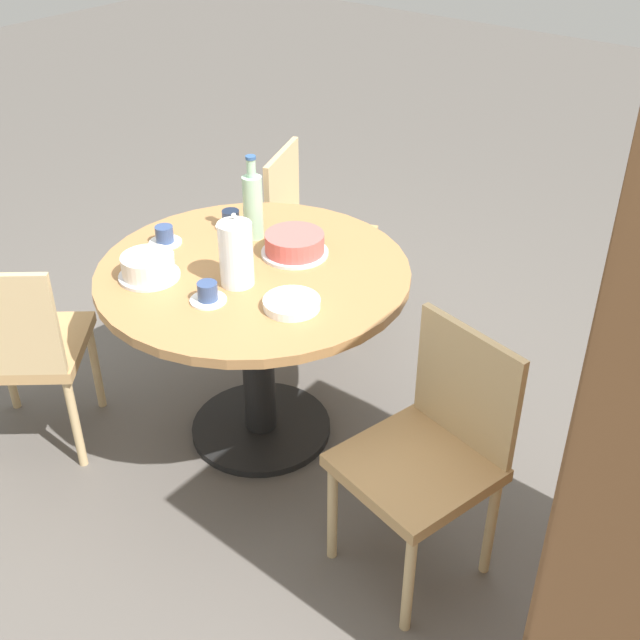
{
  "coord_description": "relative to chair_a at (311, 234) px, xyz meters",
  "views": [
    {
      "loc": [
        1.83,
        1.72,
        2.15
      ],
      "look_at": [
        0.0,
        0.3,
        0.65
      ],
      "focal_mm": 45.0,
      "sensor_mm": 36.0,
      "label": 1
    }
  ],
  "objects": [
    {
      "name": "chair_c",
      "position": [
        0.93,
        1.21,
        0.0
      ],
      "size": [
        0.51,
        0.51,
        0.85
      ],
      "rotation": [
        0.0,
        0.0,
        7.61
      ],
      "color": "tan",
      "rests_on": "ground_plane"
    },
    {
      "name": "dining_table",
      "position": [
        0.78,
        0.36,
        0.11
      ],
      "size": [
        1.13,
        1.13,
        0.75
      ],
      "color": "black",
      "rests_on": "ground_plane"
    },
    {
      "name": "plate_stack",
      "position": [
        0.9,
        0.64,
        0.3
      ],
      "size": [
        0.19,
        0.19,
        0.03
      ],
      "color": "white",
      "rests_on": "dining_table"
    },
    {
      "name": "water_bottle",
      "position": [
        0.6,
        0.2,
        0.42
      ],
      "size": [
        0.07,
        0.07,
        0.33
      ],
      "color": "#99C6A3",
      "rests_on": "dining_table"
    },
    {
      "name": "coffee_pot",
      "position": [
        0.9,
        0.39,
        0.41
      ],
      "size": [
        0.12,
        0.12,
        0.27
      ],
      "color": "white",
      "rests_on": "dining_table"
    },
    {
      "name": "cup_b",
      "position": [
        0.59,
        0.07,
        0.32
      ],
      "size": [
        0.12,
        0.12,
        0.07
      ],
      "color": "white",
      "rests_on": "dining_table"
    },
    {
      "name": "cup_a",
      "position": [
        1.04,
        0.39,
        0.32
      ],
      "size": [
        0.12,
        0.12,
        0.07
      ],
      "color": "white",
      "rests_on": "dining_table"
    },
    {
      "name": "chair_b",
      "position": [
        1.38,
        -0.27,
        0.0
      ],
      "size": [
        0.59,
        0.59,
        0.85
      ],
      "rotation": [
        0.0,
        0.0,
        5.4
      ],
      "color": "tan",
      "rests_on": "ground_plane"
    },
    {
      "name": "cake_second",
      "position": [
        1.05,
        0.12,
        0.33
      ],
      "size": [
        0.21,
        0.21,
        0.08
      ],
      "color": "silver",
      "rests_on": "dining_table"
    },
    {
      "name": "ground_plane",
      "position": [
        0.78,
        0.36,
        -0.47
      ],
      "size": [
        14.0,
        14.0,
        0.0
      ],
      "primitive_type": "plane",
      "color": "#56514C"
    },
    {
      "name": "chair_a",
      "position": [
        0.0,
        0.0,
        0.0
      ],
      "size": [
        0.54,
        0.54,
        0.85
      ],
      "rotation": [
        0.0,
        0.0,
        3.5
      ],
      "color": "tan",
      "rests_on": "ground_plane"
    },
    {
      "name": "cup_c",
      "position": [
        0.84,
        -0.03,
        0.32
      ],
      "size": [
        0.12,
        0.12,
        0.07
      ],
      "color": "white",
      "rests_on": "dining_table"
    },
    {
      "name": "cake_main",
      "position": [
        0.61,
        0.41,
        0.33
      ],
      "size": [
        0.25,
        0.25,
        0.08
      ],
      "color": "silver",
      "rests_on": "dining_table"
    }
  ]
}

